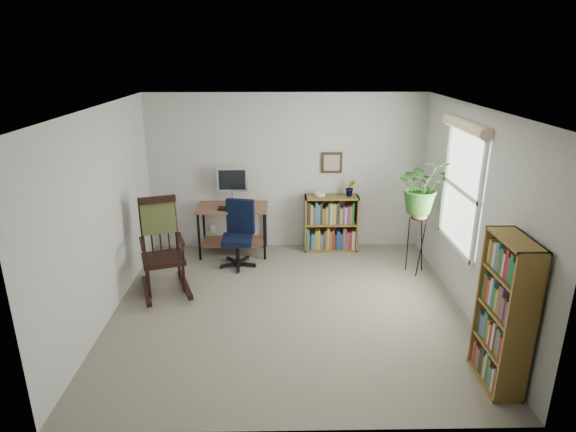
{
  "coord_description": "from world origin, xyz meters",
  "views": [
    {
      "loc": [
        -0.1,
        -5.17,
        2.98
      ],
      "look_at": [
        0.0,
        0.4,
        1.05
      ],
      "focal_mm": 30.0,
      "sensor_mm": 36.0,
      "label": 1
    }
  ],
  "objects_px": {
    "office_chair": "(237,235)",
    "low_bookshelf": "(331,223)",
    "desk": "(233,230)",
    "tall_bookshelf": "(504,314)",
    "rocking_chair": "(162,246)"
  },
  "relations": [
    {
      "from": "desk",
      "to": "low_bookshelf",
      "type": "height_order",
      "value": "low_bookshelf"
    },
    {
      "from": "desk",
      "to": "office_chair",
      "type": "relative_size",
      "value": 1.08
    },
    {
      "from": "rocking_chair",
      "to": "low_bookshelf",
      "type": "bearing_deg",
      "value": 11.48
    },
    {
      "from": "desk",
      "to": "tall_bookshelf",
      "type": "relative_size",
      "value": 0.72
    },
    {
      "from": "desk",
      "to": "rocking_chair",
      "type": "bearing_deg",
      "value": -122.72
    },
    {
      "from": "office_chair",
      "to": "rocking_chair",
      "type": "height_order",
      "value": "rocking_chair"
    },
    {
      "from": "office_chair",
      "to": "low_bookshelf",
      "type": "relative_size",
      "value": 1.12
    },
    {
      "from": "desk",
      "to": "tall_bookshelf",
      "type": "height_order",
      "value": "tall_bookshelf"
    },
    {
      "from": "office_chair",
      "to": "rocking_chair",
      "type": "bearing_deg",
      "value": -126.86
    },
    {
      "from": "low_bookshelf",
      "to": "office_chair",
      "type": "bearing_deg",
      "value": -157.09
    },
    {
      "from": "office_chair",
      "to": "low_bookshelf",
      "type": "xyz_separation_m",
      "value": [
        1.41,
        0.59,
        -0.05
      ]
    },
    {
      "from": "rocking_chair",
      "to": "tall_bookshelf",
      "type": "height_order",
      "value": "tall_bookshelf"
    },
    {
      "from": "office_chair",
      "to": "low_bookshelf",
      "type": "bearing_deg",
      "value": 35.89
    },
    {
      "from": "desk",
      "to": "low_bookshelf",
      "type": "relative_size",
      "value": 1.21
    },
    {
      "from": "office_chair",
      "to": "low_bookshelf",
      "type": "height_order",
      "value": "office_chair"
    }
  ]
}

